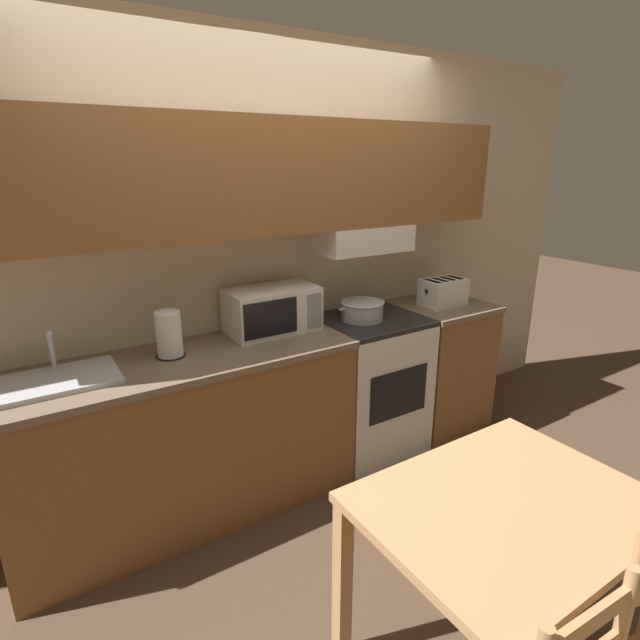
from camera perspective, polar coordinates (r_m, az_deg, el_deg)
ground_plane at (r=3.48m, az=-5.68°, el=-14.69°), size 16.00×16.00×0.00m
wall_back at (r=2.91m, az=-5.77°, el=10.56°), size 5.41×0.38×2.55m
lower_counter_main at (r=2.82m, az=-14.74°, el=-12.79°), size 1.79×0.60×0.92m
lower_counter_right_stub at (r=3.71m, az=13.27°, el=-4.96°), size 0.60×0.60×0.92m
stove_range at (r=3.33m, az=5.64°, el=-7.32°), size 0.63×0.58×0.92m
cooking_pot at (r=3.11m, az=4.85°, el=1.17°), size 0.35×0.27×0.12m
microwave at (r=2.89m, az=-5.49°, el=1.19°), size 0.52×0.30×0.26m
toaster at (r=3.51m, az=13.88°, el=3.13°), size 0.31×0.19×0.18m
sink_basin at (r=2.53m, az=-27.76°, el=-5.99°), size 0.50×0.34×0.24m
paper_towel_roll at (r=2.61m, az=-16.88°, el=-1.59°), size 0.15×0.15×0.24m
dining_table at (r=2.00m, az=20.38°, el=-21.42°), size 0.99×0.75×0.75m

